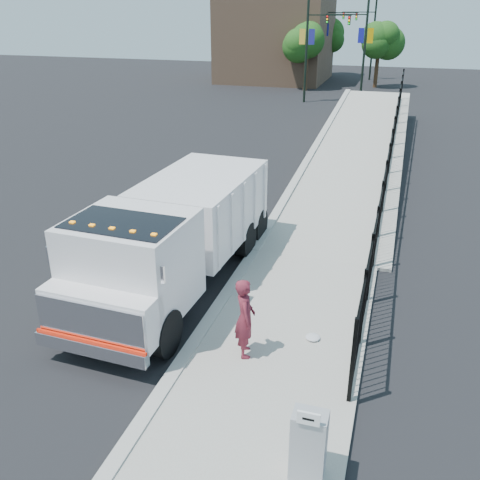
# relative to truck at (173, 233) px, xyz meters

# --- Properties ---
(ground) EXTENTS (120.00, 120.00, 0.00)m
(ground) POSITION_rel_truck_xyz_m (1.50, -1.40, -1.59)
(ground) COLOR black
(ground) RESTS_ON ground
(sidewalk) EXTENTS (3.55, 12.00, 0.12)m
(sidewalk) POSITION_rel_truck_xyz_m (3.42, -3.40, -1.53)
(sidewalk) COLOR #9E998E
(sidewalk) RESTS_ON ground
(curb) EXTENTS (0.30, 12.00, 0.16)m
(curb) POSITION_rel_truck_xyz_m (1.50, -3.40, -1.51)
(curb) COLOR #ADAAA3
(curb) RESTS_ON ground
(ramp) EXTENTS (3.95, 24.06, 3.19)m
(ramp) POSITION_rel_truck_xyz_m (3.62, 14.60, -1.59)
(ramp) COLOR #9E998E
(ramp) RESTS_ON ground
(iron_fence) EXTENTS (0.10, 28.00, 1.80)m
(iron_fence) POSITION_rel_truck_xyz_m (5.05, 10.60, -0.69)
(iron_fence) COLOR black
(iron_fence) RESTS_ON ground
(truck) EXTENTS (3.05, 8.38, 2.83)m
(truck) POSITION_rel_truck_xyz_m (0.00, 0.00, 0.00)
(truck) COLOR black
(truck) RESTS_ON ground
(worker) EXTENTS (0.64, 0.77, 1.80)m
(worker) POSITION_rel_truck_xyz_m (2.71, -2.53, -0.57)
(worker) COLOR maroon
(worker) RESTS_ON sidewalk
(utility_cabinet) EXTENTS (0.55, 0.40, 1.25)m
(utility_cabinet) POSITION_rel_truck_xyz_m (4.60, -5.38, -0.85)
(utility_cabinet) COLOR gray
(utility_cabinet) RESTS_ON sidewalk
(arrow_sign) EXTENTS (0.35, 0.04, 0.22)m
(arrow_sign) POSITION_rel_truck_xyz_m (4.60, -5.60, -0.11)
(arrow_sign) COLOR white
(arrow_sign) RESTS_ON utility_cabinet
(debris) EXTENTS (0.34, 0.34, 0.09)m
(debris) POSITION_rel_truck_xyz_m (4.03, -1.55, -1.43)
(debris) COLOR silver
(debris) RESTS_ON sidewalk
(light_pole_0) EXTENTS (3.77, 0.22, 8.00)m
(light_pole_0) POSITION_rel_truck_xyz_m (-1.96, 30.48, 2.77)
(light_pole_0) COLOR black
(light_pole_0) RESTS_ON ground
(light_pole_1) EXTENTS (3.77, 0.22, 8.00)m
(light_pole_1) POSITION_rel_truck_xyz_m (1.51, 33.25, 2.77)
(light_pole_1) COLOR black
(light_pole_1) RESTS_ON ground
(light_pole_2) EXTENTS (3.77, 0.22, 8.00)m
(light_pole_2) POSITION_rel_truck_xyz_m (-2.61, 42.10, 2.77)
(light_pole_2) COLOR black
(light_pole_2) RESTS_ON ground
(light_pole_3) EXTENTS (3.77, 0.22, 8.00)m
(light_pole_3) POSITION_rel_truck_xyz_m (1.27, 45.58, 2.77)
(light_pole_3) COLOR black
(light_pole_3) RESTS_ON ground
(tree_0) EXTENTS (3.10, 3.10, 5.55)m
(tree_0) POSITION_rel_truck_xyz_m (-3.31, 36.47, 2.37)
(tree_0) COLOR #382314
(tree_0) RESTS_ON ground
(tree_1) EXTENTS (2.68, 2.68, 5.34)m
(tree_1) POSITION_rel_truck_xyz_m (2.49, 40.25, 2.36)
(tree_1) COLOR #382314
(tree_1) RESTS_ON ground
(tree_2) EXTENTS (3.10, 3.10, 5.55)m
(tree_2) POSITION_rel_truck_xyz_m (-3.12, 48.07, 2.37)
(tree_2) COLOR #382314
(tree_2) RESTS_ON ground
(building) EXTENTS (10.00, 10.00, 8.00)m
(building) POSITION_rel_truck_xyz_m (-7.50, 42.60, 2.41)
(building) COLOR #8C664C
(building) RESTS_ON ground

